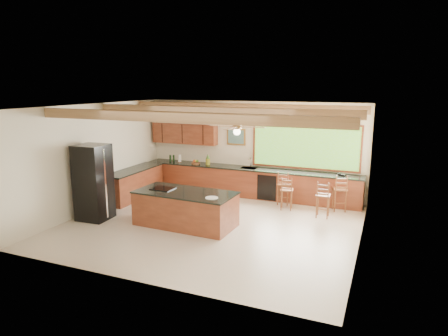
% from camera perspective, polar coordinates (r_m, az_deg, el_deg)
% --- Properties ---
extents(ground, '(7.20, 7.20, 0.00)m').
position_cam_1_polar(ground, '(10.31, -1.85, -8.10)').
color(ground, beige).
rests_on(ground, ground).
extents(room_shell, '(7.27, 6.54, 3.02)m').
position_cam_1_polar(room_shell, '(10.44, -1.30, 4.67)').
color(room_shell, silver).
rests_on(room_shell, ground).
extents(counter_run, '(7.12, 3.10, 1.28)m').
position_cam_1_polar(counter_run, '(12.70, -0.55, -2.05)').
color(counter_run, brown).
rests_on(counter_run, ground).
extents(island, '(2.57, 1.29, 0.90)m').
position_cam_1_polar(island, '(10.19, -5.53, -5.77)').
color(island, brown).
rests_on(island, ground).
extents(refrigerator, '(0.81, 0.79, 2.00)m').
position_cam_1_polar(refrigerator, '(11.02, -18.16, -1.96)').
color(refrigerator, black).
rests_on(refrigerator, ground).
extents(bar_stool_a, '(0.40, 0.40, 0.97)m').
position_cam_1_polar(bar_stool_a, '(11.44, 8.90, -3.21)').
color(bar_stool_a, brown).
rests_on(bar_stool_a, ground).
extents(bar_stool_b, '(0.39, 0.39, 1.02)m').
position_cam_1_polar(bar_stool_b, '(11.91, 8.46, -2.44)').
color(bar_stool_b, brown).
rests_on(bar_stool_b, ground).
extents(bar_stool_c, '(0.37, 0.37, 1.01)m').
position_cam_1_polar(bar_stool_c, '(10.98, 13.95, -3.94)').
color(bar_stool_c, brown).
rests_on(bar_stool_c, ground).
extents(bar_stool_d, '(0.48, 0.48, 1.06)m').
position_cam_1_polar(bar_stool_d, '(11.64, 16.19, -3.01)').
color(bar_stool_d, brown).
rests_on(bar_stool_d, ground).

